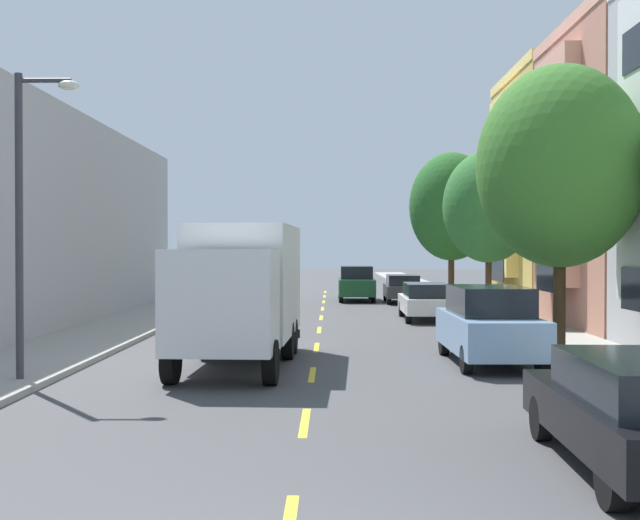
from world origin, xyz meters
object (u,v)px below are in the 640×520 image
(parked_wagon_black, at_px, (637,410))
(parked_suv_sky, at_px, (489,324))
(street_lamp, at_px, (27,201))
(parked_wagon_white, at_px, (425,300))
(delivery_box_truck, at_px, (241,286))
(street_tree_second, at_px, (560,167))
(parked_suv_teal, at_px, (245,284))
(moving_forest_sedan, at_px, (356,283))
(street_tree_third, at_px, (489,207))
(parked_pickup_silver, at_px, (225,295))
(parked_wagon_charcoal, at_px, (402,288))
(street_tree_farthest, at_px, (451,207))

(parked_wagon_black, height_order, parked_suv_sky, parked_suv_sky)
(street_lamp, relative_size, parked_wagon_black, 1.35)
(parked_wagon_white, bearing_deg, delivery_box_truck, -115.67)
(street_tree_second, distance_m, parked_suv_teal, 24.44)
(parked_suv_teal, bearing_deg, moving_forest_sedan, 14.38)
(street_tree_third, relative_size, moving_forest_sedan, 1.35)
(street_lamp, bearing_deg, parked_pickup_silver, 84.85)
(parked_wagon_charcoal, distance_m, parked_pickup_silver, 11.38)
(parked_suv_teal, height_order, moving_forest_sedan, same)
(parked_pickup_silver, relative_size, parked_suv_teal, 1.11)
(street_tree_second, relative_size, parked_wagon_black, 1.59)
(street_lamp, distance_m, moving_forest_sedan, 28.71)
(street_lamp, xyz_separation_m, parked_wagon_black, (10.28, -6.36, -3.06))
(street_tree_farthest, distance_m, delivery_box_truck, 21.90)
(parked_wagon_black, relative_size, parked_suv_sky, 0.98)
(street_tree_second, distance_m, parked_wagon_charcoal, 22.13)
(delivery_box_truck, bearing_deg, parked_wagon_charcoal, 75.31)
(parked_suv_teal, distance_m, moving_forest_sedan, 6.19)
(street_tree_farthest, bearing_deg, parked_wagon_black, -93.99)
(street_tree_third, distance_m, street_tree_farthest, 9.41)
(street_tree_second, height_order, street_tree_farthest, street_tree_farthest)
(parked_wagon_charcoal, bearing_deg, parked_suv_teal, 179.74)
(street_tree_farthest, relative_size, parked_wagon_charcoal, 1.60)
(parked_pickup_silver, distance_m, moving_forest_sedan, 10.99)
(street_lamp, xyz_separation_m, parked_wagon_charcoal, (10.15, 25.92, -3.06))
(parked_suv_sky, bearing_deg, street_tree_farthest, 84.14)
(parked_wagon_charcoal, relative_size, parked_wagon_white, 1.00)
(parked_pickup_silver, height_order, parked_suv_teal, parked_suv_teal)
(street_tree_third, height_order, parked_wagon_black, street_tree_third)
(moving_forest_sedan, bearing_deg, street_tree_third, -71.56)
(street_tree_farthest, bearing_deg, parked_wagon_white, -106.11)
(street_tree_second, xyz_separation_m, parked_wagon_white, (-2.19, 11.19, -4.21))
(parked_wagon_black, bearing_deg, parked_wagon_white, 90.36)
(street_tree_farthest, bearing_deg, street_lamp, -118.11)
(street_tree_farthest, height_order, street_lamp, street_tree_farthest)
(delivery_box_truck, distance_m, parked_wagon_black, 11.27)
(delivery_box_truck, bearing_deg, street_tree_farthest, 67.80)
(street_tree_second, relative_size, parked_pickup_silver, 1.41)
(street_tree_farthest, distance_m, parked_wagon_white, 8.95)
(street_tree_third, relative_size, parked_suv_sky, 1.34)
(parked_wagon_charcoal, relative_size, parked_pickup_silver, 0.88)
(street_lamp, relative_size, parked_wagon_charcoal, 1.35)
(street_tree_second, relative_size, parked_wagon_white, 1.60)
(parked_wagon_black, height_order, parked_suv_teal, parked_suv_teal)
(street_tree_farthest, xyz_separation_m, parked_wagon_black, (-2.06, -29.46, -4.18))
(street_tree_farthest, distance_m, street_lamp, 26.21)
(street_tree_farthest, relative_size, parked_suv_teal, 1.56)
(parked_wagon_charcoal, bearing_deg, parked_wagon_white, -90.02)
(street_tree_third, bearing_deg, parked_wagon_black, -95.85)
(street_lamp, distance_m, delivery_box_truck, 5.48)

